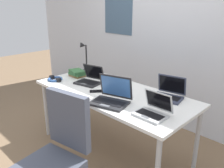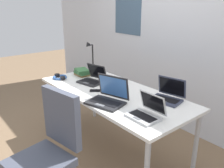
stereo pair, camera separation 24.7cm
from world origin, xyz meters
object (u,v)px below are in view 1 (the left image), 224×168
Objects in this scene: computer_mouse at (108,85)px; cell_phone at (96,91)px; laptop_near_mouse at (90,80)px; book_stack at (77,73)px; desk_lamp at (84,57)px; headphones at (55,79)px; laptop_front_left at (111,98)px; office_chair at (56,165)px; laptop_center at (153,111)px; laptop_by_keyboard at (168,94)px.

computer_mouse is 0.22m from cell_phone.
book_stack is at bearing 169.86° from laptop_near_mouse.
desk_lamp is 1.87× the size of headphones.
laptop_near_mouse is 2.39× the size of cell_phone.
cell_phone is (-0.32, 0.09, -0.04)m from laptop_front_left.
headphones is 0.89× the size of book_stack.
headphones is (-0.38, -0.23, -0.03)m from laptop_near_mouse.
desk_lamp is at bearing 131.84° from office_chair.
laptop_center is 0.81× the size of laptop_near_mouse.
headphones is at bearing -103.86° from book_stack.
laptop_near_mouse is 0.30m from cell_phone.
book_stack is (-0.54, -0.02, 0.03)m from computer_mouse.
computer_mouse is (-0.66, -0.18, -0.03)m from laptop_by_keyboard.
laptop_near_mouse reaches higher than headphones.
laptop_near_mouse is (-1.01, 0.16, 0.00)m from laptop_center.
cell_phone is 0.61m from book_stack.
headphones is (-1.28, -0.49, -0.03)m from laptop_by_keyboard.
cell_phone is at bearing -18.21° from book_stack.
laptop_near_mouse is 0.34× the size of office_chair.
laptop_by_keyboard is at bearing 1.99° from computer_mouse.
laptop_front_left is at bearing 91.04° from office_chair.
office_chair is at bearing -82.38° from computer_mouse.
laptop_front_left reaches higher than laptop_by_keyboard.
office_chair is at bearing -48.16° from desk_lamp.
laptop_front_left reaches higher than computer_mouse.
laptop_center is at bearing 8.16° from laptop_front_left.
desk_lamp reaches higher than office_chair.
laptop_by_keyboard reaches higher than laptop_near_mouse.
laptop_by_keyboard is at bearing 70.41° from cell_phone.
desk_lamp is at bearing 153.73° from laptop_front_left.
computer_mouse is at bearing 18.65° from laptop_near_mouse.
desk_lamp is 1.33m from laptop_by_keyboard.
laptop_front_left is at bearing -54.32° from computer_mouse.
laptop_center is at bearing -9.23° from laptop_near_mouse.
book_stack is at bearing -61.82° from desk_lamp.
headphones reaches higher than computer_mouse.
office_chair is (0.01, -0.64, -0.39)m from laptop_front_left.
office_chair reaches higher than headphones.
office_chair is at bearing -33.28° from headphones.
laptop_by_keyboard is 3.41× the size of computer_mouse.
headphones is at bearing -133.19° from cell_phone.
laptop_near_mouse is at bearing -168.31° from cell_phone.
laptop_near_mouse is 0.25m from computer_mouse.
laptop_by_keyboard is 1.37m from headphones.
laptop_center is 1.95× the size of cell_phone.
computer_mouse reaches higher than cell_phone.
cell_phone is 0.57× the size of book_stack.
office_chair is at bearing -45.59° from book_stack.
office_chair is (1.02, -1.14, -0.54)m from desk_lamp.
laptop_near_mouse is at bearing 170.77° from laptop_center.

